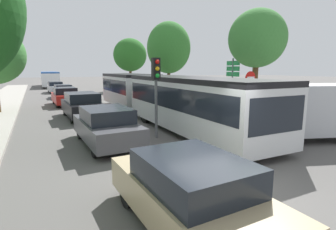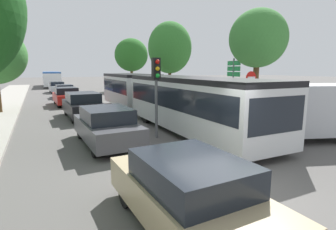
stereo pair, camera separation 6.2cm
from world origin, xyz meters
The scene contains 17 objects.
ground_plane centered at (0.00, 0.00, 0.00)m, with size 200.00×200.00×0.00m, color #565451.
kerb_strip_left centered at (-7.01, 22.00, 0.07)m, with size 3.20×54.01×0.14m, color #9E998E.
articulated_bus centered at (2.20, 9.03, 1.48)m, with size 2.73×17.34×2.57m.
city_bus_rear centered at (-1.93, 44.01, 1.44)m, with size 2.84×11.59×2.48m.
queued_car_tan centered at (-1.89, -1.15, 0.71)m, with size 1.83×4.08×1.40m.
queued_car_graphite centered at (-1.90, 5.06, 0.75)m, with size 1.92×4.29×1.47m.
queued_car_black centered at (-1.80, 11.41, 0.78)m, with size 2.01×4.49×1.54m.
queued_car_red centered at (-2.11, 18.02, 0.74)m, with size 1.90×4.25×1.46m.
queued_car_navy centered at (-1.71, 24.16, 0.68)m, with size 1.75×3.92×1.35m.
queued_car_silver centered at (-1.99, 30.96, 0.69)m, with size 1.79×3.99×1.37m.
white_van centered at (5.55, 2.14, 1.24)m, with size 5.36×3.52×2.31m.
traffic_light centered at (0.29, 5.17, 2.50)m, with size 0.32×0.36×3.40m.
no_entry_sign centered at (6.00, 5.62, 1.88)m, with size 0.70×0.08×2.82m.
direction_sign_post centered at (6.90, 8.11, 2.57)m, with size 0.26×1.39×3.60m.
tree_right_near centered at (7.43, 6.72, 4.65)m, with size 3.30×3.30×6.35m.
tree_right_mid centered at (7.67, 18.48, 4.98)m, with size 4.25×4.25×7.46m.
tree_right_far centered at (7.79, 30.49, 4.85)m, with size 4.56×4.56×7.10m.
Camera 1 is at (-4.26, -4.93, 2.93)m, focal length 28.00 mm.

